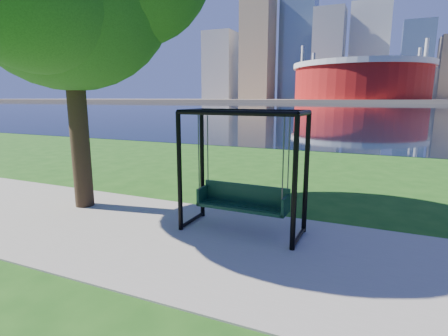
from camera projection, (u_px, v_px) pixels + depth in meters
The scene contains 7 objects.
ground at pixel (218, 234), 6.94m from camera, with size 900.00×900.00×0.00m, color #1E5114.
path at pixel (206, 243), 6.49m from camera, with size 120.00×4.00×0.03m, color #9E937F.
river at pixel (369, 108), 98.43m from camera, with size 900.00×180.00×0.02m, color black.
far_bank at pixel (377, 100), 281.22m from camera, with size 900.00×228.00×2.00m, color #937F60.
stadium at pixel (360, 80), 218.90m from camera, with size 83.00×83.00×32.00m.
skyline at pixel (375, 57), 288.09m from camera, with size 392.00×66.00×96.50m.
swing at pixel (243, 175), 6.86m from camera, with size 2.41×1.07×2.45m.
Camera 1 is at (2.76, -5.94, 2.65)m, focal length 28.00 mm.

